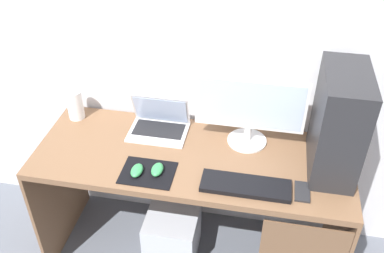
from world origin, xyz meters
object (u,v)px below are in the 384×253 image
at_px(keyboard, 246,186).
at_px(mouse_left, 157,170).
at_px(laptop, 159,124).
at_px(speaker, 75,105).
at_px(subwoofer, 172,234).
at_px(monitor, 250,110).
at_px(pc_tower, 338,123).
at_px(mouse_right, 137,170).
at_px(cell_phone, 302,192).

relative_size(keyboard, mouse_left, 4.38).
bearing_deg(laptop, keyboard, -35.14).
xyz_separation_m(laptop, speaker, (-0.49, 0.03, 0.04)).
height_order(speaker, subwoofer, speaker).
bearing_deg(monitor, pc_tower, -14.43).
distance_m(pc_tower, keyboard, 0.52).
height_order(speaker, mouse_left, speaker).
height_order(pc_tower, laptop, pc_tower).
xyz_separation_m(mouse_right, subwoofer, (0.12, 0.17, -0.65)).
height_order(speaker, cell_phone, speaker).
height_order(mouse_right, subwoofer, mouse_right).
height_order(keyboard, cell_phone, keyboard).
relative_size(mouse_left, cell_phone, 0.74).
bearing_deg(monitor, cell_phone, -48.62).
height_order(monitor, mouse_right, monitor).
relative_size(speaker, cell_phone, 1.33).
xyz_separation_m(pc_tower, monitor, (-0.41, 0.11, -0.05)).
bearing_deg(pc_tower, monitor, 165.57).
xyz_separation_m(mouse_left, mouse_right, (-0.10, -0.03, 0.00)).
height_order(speaker, keyboard, speaker).
bearing_deg(subwoofer, mouse_right, -123.90).
height_order(mouse_left, mouse_right, same).
bearing_deg(cell_phone, subwoofer, 167.15).
height_order(keyboard, mouse_left, mouse_left).
bearing_deg(mouse_left, mouse_right, -165.26).
distance_m(pc_tower, mouse_right, 0.97).
bearing_deg(speaker, mouse_left, -32.99).
distance_m(keyboard, subwoofer, 0.78).
relative_size(monitor, mouse_left, 5.80).
bearing_deg(laptop, subwoofer, -62.06).
height_order(monitor, mouse_left, monitor).
distance_m(speaker, mouse_left, 0.68).
distance_m(speaker, keyboard, 1.08).
bearing_deg(speaker, laptop, -3.83).
xyz_separation_m(monitor, mouse_right, (-0.50, -0.35, -0.18)).
bearing_deg(subwoofer, laptop, 117.94).
bearing_deg(cell_phone, keyboard, -176.09).
bearing_deg(monitor, mouse_right, -145.26).
relative_size(pc_tower, laptop, 1.65).
relative_size(pc_tower, mouse_left, 5.40).
distance_m(monitor, mouse_right, 0.64).
relative_size(laptop, cell_phone, 2.41).
height_order(monitor, speaker, monitor).
height_order(laptop, keyboard, laptop).
xyz_separation_m(mouse_left, cell_phone, (0.69, -0.00, -0.02)).
bearing_deg(mouse_right, cell_phone, 1.66).
distance_m(laptop, speaker, 0.50).
relative_size(laptop, mouse_right, 3.26).
bearing_deg(subwoofer, monitor, 24.18).
height_order(monitor, keyboard, monitor).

